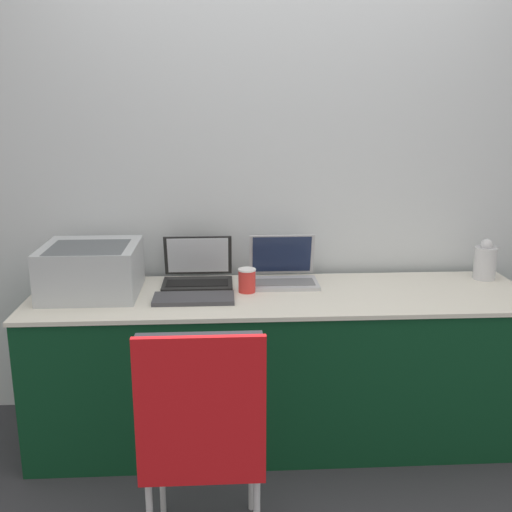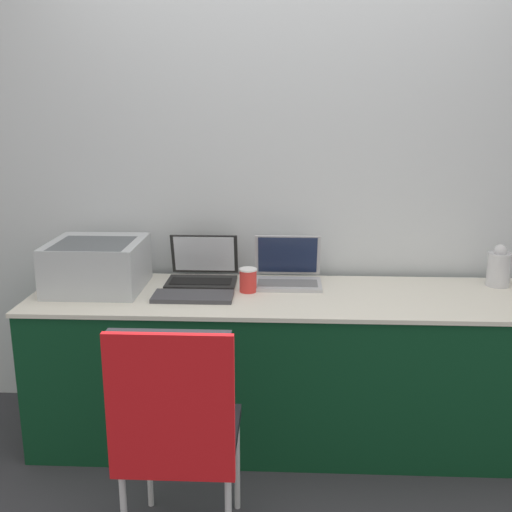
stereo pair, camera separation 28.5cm
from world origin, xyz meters
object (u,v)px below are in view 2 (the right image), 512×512
Objects in this scene: external_keyboard at (192,296)px; metal_pitcher at (498,268)px; laptop_right at (287,273)px; printer at (96,263)px; coffee_cup at (247,280)px; laptop_left at (202,272)px; chair at (175,421)px.

metal_pitcher is at bearing 10.32° from external_keyboard.
printer is at bearing -171.77° from laptop_right.
coffee_cup is 0.54× the size of metal_pitcher.
laptop_right is 1.59× the size of metal_pitcher.
printer reaches higher than laptop_left.
printer is at bearing 178.92° from coffee_cup.
coffee_cup reaches higher than external_keyboard.
chair reaches higher than external_keyboard.
laptop_left reaches higher than chair.
external_keyboard is at bearing -15.16° from printer.
external_keyboard is 1.76× the size of metal_pitcher.
coffee_cup is at bearing -33.23° from laptop_left.
laptop_left is at bearing 146.77° from coffee_cup.
coffee_cup is at bearing -172.95° from metal_pitcher.
chair reaches higher than coffee_cup.
printer is 2.09× the size of metal_pitcher.
metal_pitcher is at bearing 4.03° from printer.
printer is at bearing 120.17° from chair.
chair is at bearing -59.83° from printer.
laptop_right is at bearing 31.08° from external_keyboard.
laptop_right is 0.24m from coffee_cup.
external_keyboard is 0.40× the size of chair.
coffee_cup is (0.74, -0.01, -0.07)m from printer.
chair is at bearing -85.80° from external_keyboard.
external_keyboard is at bearing 94.20° from chair.
laptop_left reaches higher than coffee_cup.
external_keyboard is at bearing -154.84° from coffee_cup.
metal_pitcher is (1.50, 0.27, 0.08)m from external_keyboard.
coffee_cup is 0.98m from chair.
external_keyboard is (-0.44, -0.27, -0.04)m from laptop_right.
printer is 0.52m from external_keyboard.
laptop_left is 1.64× the size of metal_pitcher.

